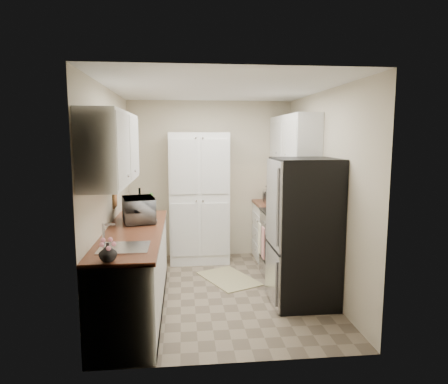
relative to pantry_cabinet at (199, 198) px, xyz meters
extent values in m
plane|color=#7A6B56|center=(0.20, -1.32, -1.00)|extent=(3.20, 3.20, 0.00)
cube|color=beige|center=(0.20, 0.28, 0.25)|extent=(2.60, 0.04, 2.50)
cube|color=beige|center=(0.20, -2.92, 0.25)|extent=(2.60, 0.04, 2.50)
cube|color=beige|center=(-1.10, -1.32, 0.25)|extent=(0.04, 3.20, 2.50)
cube|color=beige|center=(1.50, -1.32, 0.25)|extent=(0.04, 3.20, 2.50)
cube|color=white|center=(0.20, -1.32, 1.50)|extent=(2.60, 3.20, 0.04)
cube|color=white|center=(-0.93, -2.07, 0.83)|extent=(0.33, 1.60, 0.70)
cube|color=white|center=(1.33, -0.50, 0.89)|extent=(0.33, 1.55, 0.58)
cube|color=#99999E|center=(1.27, -0.93, 0.52)|extent=(0.45, 0.76, 0.13)
cube|color=#B7B7BC|center=(-0.79, -2.47, -0.07)|extent=(0.45, 0.40, 0.02)
cube|color=brown|center=(-1.09, -1.12, 0.18)|extent=(0.02, 0.22, 0.22)
cube|color=white|center=(0.00, 0.00, 0.00)|extent=(0.90, 0.55, 2.00)
cube|color=white|center=(-0.79, -1.75, -0.56)|extent=(0.60, 2.30, 0.88)
cube|color=brown|center=(-0.79, -1.75, -0.10)|extent=(0.63, 2.33, 0.04)
cube|color=white|center=(1.19, -0.12, -0.56)|extent=(0.60, 0.80, 0.88)
cube|color=brown|center=(1.19, -0.12, -0.10)|extent=(0.63, 0.83, 0.04)
cube|color=#B7B7BC|center=(1.17, -0.93, -0.55)|extent=(0.64, 0.76, 0.90)
cube|color=black|center=(1.17, -0.93, -0.08)|extent=(0.66, 0.78, 0.03)
cube|color=black|center=(1.46, -0.93, 0.02)|extent=(0.06, 0.76, 0.22)
cube|color=#E19991|center=(0.80, -1.06, -0.45)|extent=(0.01, 0.16, 0.42)
cube|color=beige|center=(0.80, -0.83, -0.45)|extent=(0.01, 0.16, 0.42)
cube|color=#B7B7BC|center=(1.14, -1.73, -0.15)|extent=(0.70, 0.72, 1.70)
imported|color=silver|center=(-0.77, -1.29, 0.07)|extent=(0.47, 0.60, 0.29)
cylinder|color=black|center=(-0.80, -0.93, 0.09)|extent=(0.08, 0.08, 0.33)
imported|color=silver|center=(-0.87, -2.83, 0.00)|extent=(0.19, 0.19, 0.15)
cube|color=#3F812F|center=(-0.67, -0.76, 0.05)|extent=(0.05, 0.21, 0.27)
cube|color=silver|center=(1.13, -0.05, 0.01)|extent=(0.29, 0.35, 0.19)
cube|color=tan|center=(0.36, -0.88, -0.99)|extent=(0.88, 1.04, 0.01)
camera|label=1|loc=(-0.24, -6.10, 0.94)|focal=32.00mm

